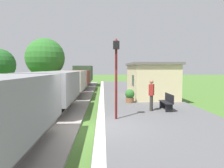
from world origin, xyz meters
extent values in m
plane|color=#47702D|center=(0.00, 0.00, 0.00)|extent=(160.00, 160.00, 0.00)
cube|color=#565659|center=(3.20, 0.00, 0.12)|extent=(6.00, 60.00, 0.25)
cube|color=silver|center=(0.40, 0.00, 0.25)|extent=(0.36, 60.00, 0.01)
cube|color=gray|center=(-2.40, 0.00, 0.06)|extent=(3.80, 60.00, 0.12)
cube|color=slate|center=(-1.68, 0.00, 0.19)|extent=(0.07, 60.00, 0.14)
cube|color=slate|center=(-3.12, 0.00, 0.19)|extent=(0.07, 60.00, 0.14)
cylinder|color=black|center=(-2.40, -1.06, 0.68)|extent=(1.56, 0.84, 0.84)
cylinder|color=black|center=(-2.40, 0.10, 0.93)|extent=(0.20, 0.30, 0.20)
cube|color=gray|center=(-2.40, 3.75, 1.58)|extent=(2.50, 5.60, 1.60)
cube|color=black|center=(-2.40, 3.75, 0.93)|extent=(2.10, 5.15, 0.50)
cylinder|color=black|center=(-2.40, 5.54, 0.68)|extent=(1.56, 0.84, 0.84)
cylinder|color=black|center=(-2.40, 1.95, 0.68)|extent=(1.56, 0.84, 0.84)
cylinder|color=black|center=(-2.40, 6.70, 0.93)|extent=(0.20, 0.30, 0.20)
cylinder|color=black|center=(-2.40, 0.80, 0.93)|extent=(0.20, 0.30, 0.20)
cube|color=gray|center=(-2.40, 10.35, 1.58)|extent=(2.50, 5.60, 1.60)
cube|color=black|center=(-2.40, 10.35, 0.93)|extent=(2.10, 5.15, 0.50)
cylinder|color=black|center=(-2.40, 12.14, 0.68)|extent=(1.56, 0.84, 0.84)
cylinder|color=black|center=(-2.40, 8.55, 0.68)|extent=(1.56, 0.84, 0.84)
cylinder|color=black|center=(-2.40, 13.30, 0.93)|extent=(0.20, 0.30, 0.20)
cylinder|color=black|center=(-2.40, 7.40, 0.93)|extent=(0.20, 0.30, 0.20)
cube|color=brown|center=(-2.40, 16.95, 1.58)|extent=(2.50, 5.60, 1.60)
cube|color=black|center=(-2.40, 16.95, 0.93)|extent=(2.10, 5.15, 0.50)
cylinder|color=black|center=(-2.40, 18.74, 0.68)|extent=(1.56, 0.84, 0.84)
cylinder|color=black|center=(-2.40, 15.15, 0.68)|extent=(1.56, 0.84, 0.84)
cylinder|color=black|center=(-2.40, 19.90, 0.93)|extent=(0.20, 0.30, 0.20)
cylinder|color=black|center=(-2.40, 14.00, 0.93)|extent=(0.20, 0.30, 0.20)
cube|color=#384C33|center=(-2.40, 23.55, 1.88)|extent=(2.50, 5.60, 2.20)
cube|color=black|center=(-2.40, 23.55, 0.93)|extent=(2.10, 5.15, 0.50)
cylinder|color=black|center=(-2.40, 25.34, 0.68)|extent=(1.56, 0.84, 0.84)
cylinder|color=black|center=(-2.40, 21.75, 0.68)|extent=(1.56, 0.84, 0.84)
cylinder|color=black|center=(-2.40, 26.50, 0.93)|extent=(0.20, 0.30, 0.20)
cylinder|color=black|center=(-2.40, 20.60, 0.93)|extent=(0.20, 0.30, 0.20)
cube|color=beige|center=(4.40, 8.64, 1.55)|extent=(3.20, 5.50, 2.60)
cube|color=#66605B|center=(4.40, 8.64, 2.94)|extent=(3.50, 5.80, 0.18)
cube|color=black|center=(2.79, 7.54, 1.68)|extent=(0.03, 0.90, 0.80)
cube|color=black|center=(4.04, 3.17, 0.69)|extent=(0.42, 1.50, 0.04)
cube|color=black|center=(4.23, 3.17, 0.93)|extent=(0.04, 1.50, 0.45)
cube|color=black|center=(4.04, 2.57, 0.46)|extent=(0.38, 0.06, 0.42)
cube|color=black|center=(4.04, 3.77, 0.46)|extent=(0.38, 0.06, 0.42)
cylinder|color=#38332D|center=(3.14, 2.94, 0.68)|extent=(0.15, 0.15, 0.86)
cylinder|color=#38332D|center=(3.21, 3.08, 0.68)|extent=(0.15, 0.15, 0.86)
cube|color=maroon|center=(3.17, 3.01, 1.41)|extent=(0.37, 0.44, 0.60)
sphere|color=#936B51|center=(3.17, 3.01, 1.85)|extent=(0.22, 0.22, 0.22)
cylinder|color=brown|center=(2.34, 5.79, 0.42)|extent=(0.56, 0.56, 0.34)
sphere|color=#2D6B28|center=(2.34, 5.79, 0.85)|extent=(0.64, 0.64, 0.64)
cylinder|color=#591414|center=(1.11, 1.17, 1.85)|extent=(0.11, 0.11, 3.20)
cube|color=black|center=(1.11, 1.17, 3.63)|extent=(0.28, 0.28, 0.36)
sphere|color=#F2E5BF|center=(1.11, 1.17, 3.63)|extent=(0.20, 0.20, 0.20)
cone|color=#591414|center=(1.11, 1.17, 3.87)|extent=(0.20, 0.20, 0.16)
cylinder|color=#4C3823|center=(-9.21, 11.83, 0.91)|extent=(0.28, 0.28, 1.82)
cylinder|color=#4C3823|center=(-6.54, 17.86, 1.06)|extent=(0.28, 0.28, 2.12)
sphere|color=#2D6B28|center=(-6.54, 17.86, 3.89)|extent=(4.74, 4.74, 4.74)
camera|label=1|loc=(0.50, -8.47, 2.57)|focal=33.95mm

